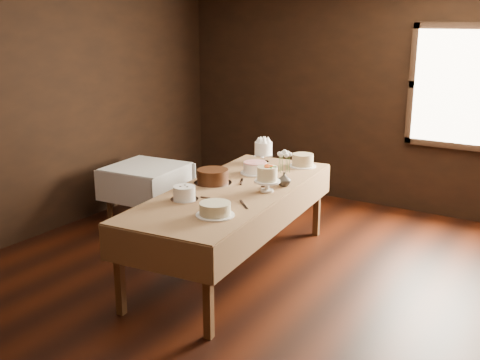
% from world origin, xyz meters
% --- Properties ---
extents(floor, '(5.00, 6.00, 0.01)m').
position_xyz_m(floor, '(0.00, 0.00, 0.00)').
color(floor, black).
rests_on(floor, ground).
extents(wall_back, '(5.00, 0.02, 2.80)m').
position_xyz_m(wall_back, '(0.00, 3.00, 1.40)').
color(wall_back, black).
rests_on(wall_back, ground).
extents(wall_left, '(0.02, 6.00, 2.80)m').
position_xyz_m(wall_left, '(-2.50, 0.00, 1.40)').
color(wall_left, black).
rests_on(wall_left, ground).
extents(window, '(1.10, 0.05, 1.30)m').
position_xyz_m(window, '(1.30, 2.94, 1.60)').
color(window, '#FFEABF').
rests_on(window, wall_back).
extents(display_table, '(1.29, 2.73, 0.82)m').
position_xyz_m(display_table, '(-0.14, 0.30, 0.76)').
color(display_table, '#4C301B').
rests_on(display_table, ground).
extents(side_table, '(0.88, 0.88, 0.68)m').
position_xyz_m(side_table, '(-1.79, 0.92, 0.60)').
color(side_table, '#4C301B').
rests_on(side_table, ground).
extents(cake_meringue, '(0.25, 0.25, 0.25)m').
position_xyz_m(cake_meringue, '(-0.41, 1.32, 0.93)').
color(cake_meringue, silver).
rests_on(cake_meringue, display_table).
extents(cake_speckled, '(0.32, 0.32, 0.14)m').
position_xyz_m(cake_speckled, '(0.03, 1.42, 0.88)').
color(cake_speckled, white).
rests_on(cake_speckled, display_table).
extents(cake_lattice, '(0.34, 0.34, 0.11)m').
position_xyz_m(cake_lattice, '(-0.25, 0.89, 0.87)').
color(cake_lattice, white).
rests_on(cake_lattice, display_table).
extents(cake_chocolate, '(0.37, 0.37, 0.14)m').
position_xyz_m(cake_chocolate, '(-0.40, 0.34, 0.89)').
color(cake_chocolate, silver).
rests_on(cake_chocolate, display_table).
extents(cake_flowers, '(0.25, 0.25, 0.25)m').
position_xyz_m(cake_flowers, '(0.17, 0.40, 0.93)').
color(cake_flowers, white).
rests_on(cake_flowers, display_table).
extents(cake_swirl, '(0.25, 0.25, 0.13)m').
position_xyz_m(cake_swirl, '(-0.31, -0.23, 0.88)').
color(cake_swirl, silver).
rests_on(cake_swirl, display_table).
extents(cake_cream, '(0.32, 0.32, 0.11)m').
position_xyz_m(cake_cream, '(0.15, -0.42, 0.87)').
color(cake_cream, white).
rests_on(cake_cream, display_table).
extents(cake_server_a, '(0.24, 0.05, 0.01)m').
position_xyz_m(cake_server_a, '(-0.07, -0.07, 0.82)').
color(cake_server_a, silver).
rests_on(cake_server_a, display_table).
extents(cake_server_b, '(0.19, 0.18, 0.01)m').
position_xyz_m(cake_server_b, '(0.24, -0.10, 0.82)').
color(cake_server_b, silver).
rests_on(cake_server_b, display_table).
extents(cake_server_c, '(0.14, 0.22, 0.01)m').
position_xyz_m(cake_server_c, '(-0.22, 0.58, 0.82)').
color(cake_server_c, silver).
rests_on(cake_server_c, display_table).
extents(cake_server_d, '(0.14, 0.22, 0.01)m').
position_xyz_m(cake_server_d, '(0.14, 0.64, 0.82)').
color(cake_server_d, silver).
rests_on(cake_server_d, display_table).
extents(cake_server_e, '(0.24, 0.08, 0.01)m').
position_xyz_m(cake_server_e, '(-0.42, -0.00, 0.82)').
color(cake_server_e, silver).
rests_on(cake_server_e, display_table).
extents(flower_vase, '(0.18, 0.18, 0.14)m').
position_xyz_m(flower_vase, '(0.22, 0.64, 0.88)').
color(flower_vase, '#2D2823').
rests_on(flower_vase, display_table).
extents(flower_bouquet, '(0.14, 0.14, 0.20)m').
position_xyz_m(flower_bouquet, '(0.22, 0.64, 1.07)').
color(flower_bouquet, white).
rests_on(flower_bouquet, flower_vase).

